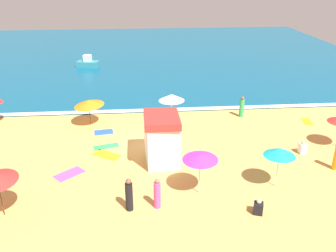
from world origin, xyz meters
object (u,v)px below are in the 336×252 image
at_px(beach_umbrella_1, 171,97).
at_px(beachgoer_2, 129,195).
at_px(beach_umbrella_6, 200,157).
at_px(small_boat_0, 88,63).
at_px(beach_umbrella_9, 89,103).
at_px(beachgoer_3, 303,148).
at_px(lifeguard_cabana, 162,138).
at_px(beachgoer_6, 157,194).
at_px(beach_umbrella_7, 280,152).
at_px(beachgoer_0, 258,207).
at_px(beachgoer_1, 242,107).

relative_size(beach_umbrella_1, beachgoer_2, 1.36).
height_order(beach_umbrella_6, small_boat_0, beach_umbrella_6).
relative_size(beach_umbrella_9, beachgoer_3, 3.33).
relative_size(beach_umbrella_9, beachgoer_2, 1.67).
height_order(lifeguard_cabana, beach_umbrella_1, lifeguard_cabana).
bearing_deg(beachgoer_6, beach_umbrella_1, 80.96).
relative_size(lifeguard_cabana, small_boat_0, 1.11).
height_order(beachgoer_3, small_boat_0, small_boat_0).
bearing_deg(beach_umbrella_7, beachgoer_0, -126.96).
xyz_separation_m(beachgoer_2, beachgoer_3, (10.96, 4.98, -0.46)).
distance_m(beach_umbrella_6, beachgoer_0, 3.71).
bearing_deg(beachgoer_0, beachgoer_2, 172.30).
bearing_deg(beachgoer_1, beachgoer_6, -123.12).
height_order(beach_umbrella_6, beachgoer_3, beach_umbrella_6).
relative_size(beach_umbrella_1, beach_umbrella_7, 1.01).
bearing_deg(beachgoer_3, small_boat_0, 125.04).
xyz_separation_m(beach_umbrella_6, beach_umbrella_9, (-6.70, 9.72, -0.42)).
distance_m(beach_umbrella_7, beach_umbrella_9, 14.47).
relative_size(beachgoer_6, small_boat_0, 0.60).
xyz_separation_m(beach_umbrella_6, beachgoer_0, (2.56, -1.96, -1.82)).
distance_m(beach_umbrella_6, small_boat_0, 28.39).
xyz_separation_m(beachgoer_6, small_boat_0, (-6.59, 27.97, -0.19)).
xyz_separation_m(beach_umbrella_1, beachgoer_0, (3.08, -11.90, -1.57)).
bearing_deg(beach_umbrella_7, small_boat_0, 116.17).
xyz_separation_m(beach_umbrella_6, beach_umbrella_7, (4.25, 0.28, -0.05)).
bearing_deg(beachgoer_2, beachgoer_6, 3.51).
distance_m(beachgoer_1, beachgoer_2, 14.35).
xyz_separation_m(lifeguard_cabana, beachgoer_0, (4.27, -5.59, -1.20)).
bearing_deg(beach_umbrella_6, beach_umbrella_1, 92.96).
bearing_deg(beach_umbrella_9, beachgoer_2, -74.19).
distance_m(beachgoer_1, beachgoer_3, 6.79).
bearing_deg(beachgoer_6, beachgoer_3, 27.06).
bearing_deg(beach_umbrella_1, beachgoer_1, 3.19).
distance_m(beach_umbrella_7, beachgoer_6, 6.78).
height_order(lifeguard_cabana, beach_umbrella_9, lifeguard_cabana).
height_order(beach_umbrella_6, beach_umbrella_7, beach_umbrella_6).
xyz_separation_m(beach_umbrella_9, beachgoer_3, (14.03, -5.87, -1.36)).
distance_m(beach_umbrella_1, beachgoer_3, 10.04).
bearing_deg(beach_umbrella_6, lifeguard_cabana, 115.24).
relative_size(beachgoer_1, beachgoer_6, 1.04).
distance_m(lifeguard_cabana, beach_umbrella_1, 6.44).
height_order(beach_umbrella_1, beach_umbrella_7, beach_umbrella_7).
relative_size(beachgoer_0, beachgoer_2, 0.46).
bearing_deg(beachgoer_0, beachgoer_6, 169.19).
bearing_deg(beach_umbrella_6, beach_umbrella_7, 3.72).
distance_m(beach_umbrella_7, small_boat_0, 29.74).
height_order(beachgoer_1, beachgoer_2, beachgoer_2).
relative_size(beach_umbrella_6, beachgoer_3, 2.87).
bearing_deg(beach_umbrella_1, lifeguard_cabana, -100.69).
xyz_separation_m(beach_umbrella_9, small_boat_0, (-2.15, 17.21, -1.16)).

